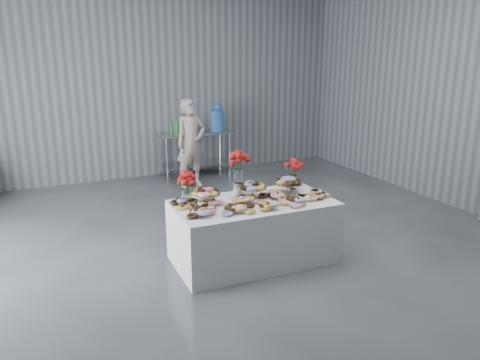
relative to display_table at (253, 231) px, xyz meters
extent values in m
plane|color=#36393E|center=(-0.12, -0.09, -0.38)|extent=(9.00, 9.00, 0.00)
cube|color=slate|center=(-0.12, 4.41, 1.62)|extent=(8.00, 0.04, 4.00)
cube|color=silver|center=(0.00, 0.00, 0.00)|extent=(1.92, 1.03, 0.75)
cube|color=silver|center=(0.66, 4.01, 0.51)|extent=(1.50, 0.60, 0.04)
cube|color=silver|center=(0.66, 4.01, -0.12)|extent=(1.40, 0.55, 0.03)
cylinder|color=silver|center=(0.01, 3.76, 0.05)|extent=(0.04, 0.04, 0.86)
cylinder|color=silver|center=(1.31, 3.76, 0.05)|extent=(0.04, 0.04, 0.86)
cylinder|color=silver|center=(0.01, 4.26, 0.05)|extent=(0.04, 0.04, 0.86)
cylinder|color=silver|center=(1.31, 4.26, 0.05)|extent=(0.04, 0.04, 0.86)
cylinder|color=silver|center=(-0.55, 0.16, 0.44)|extent=(0.06, 0.06, 0.12)
cylinder|color=silver|center=(-0.55, 0.16, 0.50)|extent=(0.36, 0.36, 0.01)
cylinder|color=silver|center=(0.05, 0.15, 0.44)|extent=(0.06, 0.06, 0.12)
cylinder|color=silver|center=(0.05, 0.15, 0.50)|extent=(0.36, 0.36, 0.01)
cylinder|color=silver|center=(0.55, 0.14, 0.44)|extent=(0.06, 0.06, 0.12)
cylinder|color=silver|center=(0.55, 0.14, 0.50)|extent=(0.36, 0.36, 0.01)
cylinder|color=white|center=(-0.75, 0.26, 0.46)|extent=(0.11, 0.11, 0.18)
cylinder|color=#1E5919|center=(-0.75, 0.26, 0.59)|extent=(0.04, 0.04, 0.18)
cylinder|color=white|center=(0.71, 0.29, 0.46)|extent=(0.11, 0.11, 0.18)
cylinder|color=#1E5919|center=(0.71, 0.29, 0.59)|extent=(0.04, 0.04, 0.18)
cylinder|color=silver|center=(-0.04, 0.35, 0.45)|extent=(0.14, 0.14, 0.15)
cylinder|color=white|center=(-0.04, 0.35, 0.61)|extent=(0.11, 0.11, 0.18)
cylinder|color=#1E5919|center=(-0.04, 0.35, 0.75)|extent=(0.04, 0.04, 0.18)
cylinder|color=#4388E6|center=(1.16, 4.01, 0.73)|extent=(0.28, 0.28, 0.40)
sphere|color=#4388E6|center=(1.16, 4.01, 0.98)|extent=(0.20, 0.20, 0.20)
imported|color=#CC8C93|center=(0.36, 3.35, 0.44)|extent=(0.66, 0.49, 1.64)
camera|label=1|loc=(-2.35, -4.73, 2.15)|focal=35.00mm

